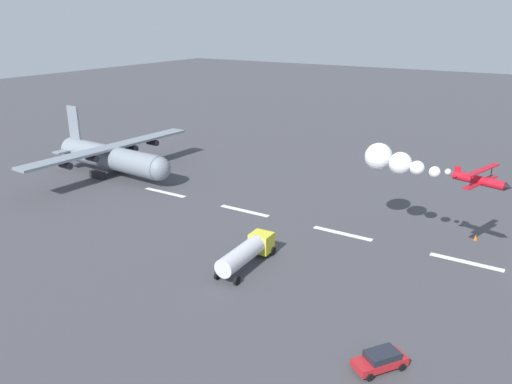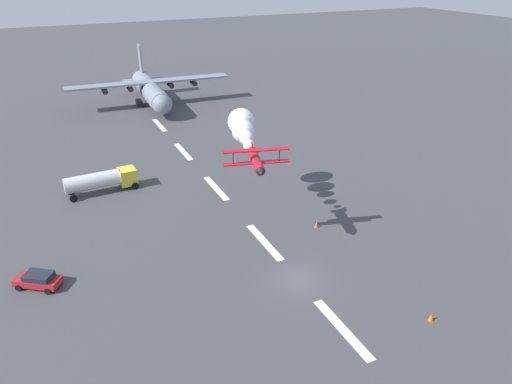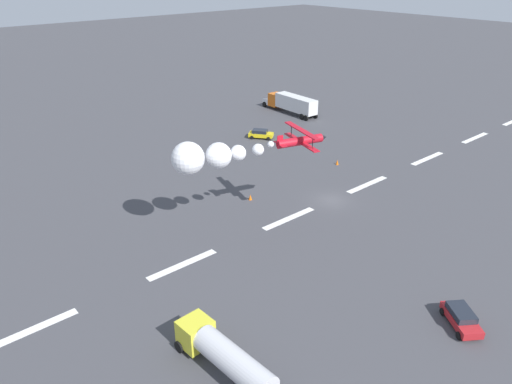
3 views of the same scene
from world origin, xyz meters
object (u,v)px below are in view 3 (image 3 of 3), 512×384
object	(u,v)px
followme_car_yellow	(261,134)
traffic_cone_far	(250,197)
stunt_biplane_red	(214,155)
semi_truck_orange	(291,103)
fuel_tanker_truck	(223,354)
traffic_cone_near	(337,162)
airport_staff_sedan	(461,317)

from	to	relation	value
followme_car_yellow	traffic_cone_far	bearing A→B (deg)	45.68
stunt_biplane_red	semi_truck_orange	xyz separation A→B (m)	(-40.82, -30.22, -7.90)
fuel_tanker_truck	followme_car_yellow	size ratio (longest dim) A/B	2.13
fuel_tanker_truck	followme_car_yellow	xyz separation A→B (m)	(-37.24, -38.45, -0.93)
traffic_cone_near	followme_car_yellow	bearing A→B (deg)	-87.27
stunt_biplane_red	traffic_cone_near	distance (m)	29.12
semi_truck_orange	airport_staff_sedan	xyz separation A→B (m)	(33.62, 54.98, -1.30)
semi_truck_orange	followme_car_yellow	xyz separation A→B (m)	(14.76, 7.64, -1.30)
stunt_biplane_red	fuel_tanker_truck	size ratio (longest dim) A/B	1.83
stunt_biplane_red	traffic_cone_near	size ratio (longest dim) A/B	23.02
semi_truck_orange	airport_staff_sedan	distance (m)	64.46
airport_staff_sedan	traffic_cone_far	bearing A→B (deg)	-93.64
traffic_cone_near	traffic_cone_far	size ratio (longest dim) A/B	1.00
semi_truck_orange	followme_car_yellow	bearing A→B (deg)	27.36
semi_truck_orange	followme_car_yellow	size ratio (longest dim) A/B	3.14
followme_car_yellow	airport_staff_sedan	bearing A→B (deg)	68.28
stunt_biplane_red	traffic_cone_far	distance (m)	14.25
semi_truck_orange	fuel_tanker_truck	xyz separation A→B (m)	(52.00, 46.09, -0.37)
followme_car_yellow	stunt_biplane_red	bearing A→B (deg)	40.91
stunt_biplane_red	semi_truck_orange	world-z (taller)	stunt_biplane_red
semi_truck_orange	traffic_cone_far	distance (m)	40.42
stunt_biplane_red	semi_truck_orange	size ratio (longest dim) A/B	1.24
fuel_tanker_truck	airport_staff_sedan	world-z (taller)	fuel_tanker_truck
semi_truck_orange	traffic_cone_near	xyz separation A→B (m)	(13.96, 24.37, -1.74)
traffic_cone_far	semi_truck_orange	bearing A→B (deg)	-141.75
followme_car_yellow	traffic_cone_far	xyz separation A→B (m)	(16.95, 17.36, -0.44)
airport_staff_sedan	traffic_cone_far	world-z (taller)	airport_staff_sedan
semi_truck_orange	fuel_tanker_truck	world-z (taller)	semi_truck_orange
followme_car_yellow	traffic_cone_near	distance (m)	16.76
stunt_biplane_red	followme_car_yellow	xyz separation A→B (m)	(-26.05, -22.58, -9.20)
semi_truck_orange	followme_car_yellow	distance (m)	16.67
airport_staff_sedan	semi_truck_orange	bearing A→B (deg)	-121.44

